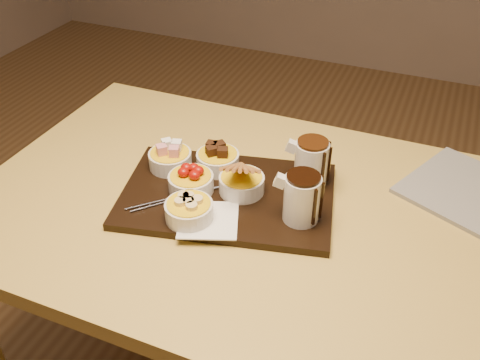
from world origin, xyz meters
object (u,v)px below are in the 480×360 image
at_px(dining_table, 244,237).
at_px(bowl_strawberries, 191,183).
at_px(pitcher_dark_chocolate, 302,199).
at_px(pitcher_milk_chocolate, 311,163).
at_px(serving_board, 227,196).

height_order(dining_table, bowl_strawberries, bowl_strawberries).
xyz_separation_m(dining_table, pitcher_dark_chocolate, (0.13, -0.02, 0.17)).
distance_m(dining_table, pitcher_dark_chocolate, 0.21).
distance_m(bowl_strawberries, pitcher_milk_chocolate, 0.27).
distance_m(pitcher_dark_chocolate, pitcher_milk_chocolate, 0.13).
xyz_separation_m(dining_table, pitcher_milk_chocolate, (0.11, 0.11, 0.17)).
bearing_deg(dining_table, pitcher_dark_chocolate, -8.86).
height_order(serving_board, bowl_strawberries, bowl_strawberries).
bearing_deg(serving_board, bowl_strawberries, -176.42).
distance_m(dining_table, serving_board, 0.12).
bearing_deg(pitcher_dark_chocolate, serving_board, 160.02).
bearing_deg(bowl_strawberries, serving_board, 16.16).
bearing_deg(bowl_strawberries, pitcher_dark_chocolate, -0.07).
height_order(dining_table, serving_board, serving_board).
height_order(bowl_strawberries, pitcher_milk_chocolate, pitcher_milk_chocolate).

